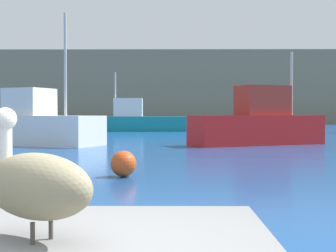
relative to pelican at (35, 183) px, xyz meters
The scene contains 6 objects.
hillside_backdrop 66.24m from the pelican, 89.63° to the left, with size 140.00×14.06×9.87m, color #7F755B.
pelican is the anchor object (origin of this frame).
fishing_boat_red 18.57m from the pelican, 75.19° to the left, with size 6.33×4.01×4.23m.
fishing_boat_white 18.81m from the pelican, 107.30° to the left, with size 7.29×4.77×5.69m.
fishing_boat_teal 34.26m from the pelican, 92.55° to the left, with size 8.01×2.43×4.68m.
mooring_buoy 7.29m from the pelican, 91.42° to the left, with size 0.57×0.57×0.57m, color #E54C19.
Camera 1 is at (0.46, -2.79, 1.39)m, focal length 50.25 mm.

